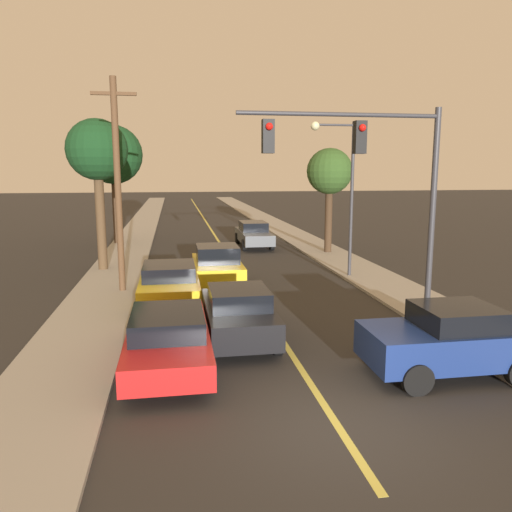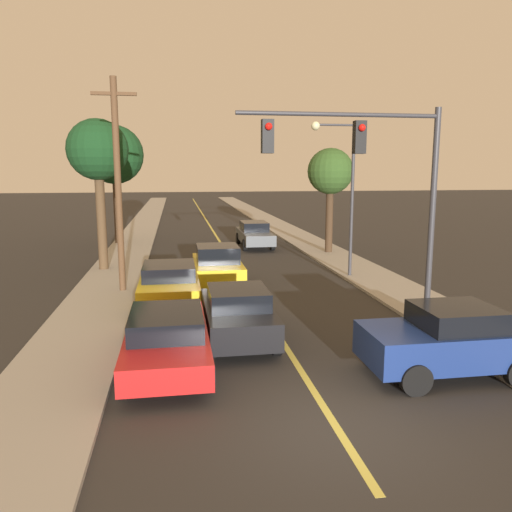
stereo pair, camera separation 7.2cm
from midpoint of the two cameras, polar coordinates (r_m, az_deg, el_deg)
The scene contains 16 objects.
ground_plane at distance 9.70m, azimuth 9.40°, elevation -18.81°, with size 200.00×200.00×0.00m, color #2D2B28.
road_surface at distance 44.38m, azimuth -5.46°, elevation 3.79°, with size 8.51×80.00×0.01m.
sidewalk_left at distance 44.37m, azimuth -12.59°, elevation 3.67°, with size 2.50×80.00×0.12m.
sidewalk_right at distance 45.06m, azimuth 1.56°, elevation 3.99°, with size 2.50×80.00×0.12m.
car_near_lane_front at distance 13.66m, azimuth -1.96°, elevation -6.59°, with size 1.89×3.98×1.50m.
car_near_lane_second at distance 20.00m, azimuth -4.32°, elevation -1.12°, with size 1.96×4.03×1.68m.
car_outer_lane_front at distance 12.17m, azimuth -9.95°, elevation -9.05°, with size 2.02×4.87×1.37m.
car_outer_lane_second at distance 17.38m, azimuth -9.75°, elevation -3.09°, with size 2.08×4.53×1.49m.
car_far_oncoming at distance 30.38m, azimuth -0.11°, elevation 2.54°, with size 1.86×4.92×1.51m.
car_crossing_right at distance 12.25m, azimuth 21.40°, elevation -8.94°, with size 3.85×1.95×1.61m.
traffic_signal_mast at distance 14.70m, azimuth 13.28°, elevation 9.63°, with size 5.89×0.42×6.26m.
streetlamp_right at distance 21.43m, azimuth 9.89°, elevation 8.90°, with size 1.91×0.36×6.48m.
utility_pole_left at distance 19.18m, azimuth -15.40°, elevation 8.12°, with size 1.60×0.24×7.79m.
tree_left_near at distance 23.67m, azimuth -17.55°, elevation 11.25°, with size 2.71×2.71×6.76m.
tree_left_far at distance 32.19m, azimuth -15.86°, elevation 11.03°, with size 3.57×3.57×7.21m.
tree_right_near at distance 27.78m, azimuth 8.57°, elevation 9.37°, with size 2.49×2.49×5.68m.
Camera 2 is at (-2.78, -8.05, 4.62)m, focal length 35.00 mm.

